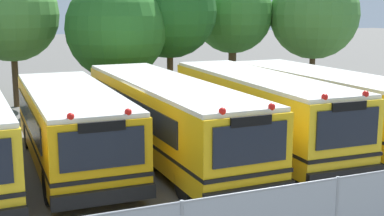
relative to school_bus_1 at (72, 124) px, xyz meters
name	(u,v)px	position (x,y,z in m)	size (l,w,h in m)	color
ground_plane	(168,156)	(3.16, -0.16, -1.37)	(160.00, 160.00, 0.00)	#595651
school_bus_1	(72,124)	(0.00, 0.00, 0.00)	(2.66, 9.23, 2.60)	#EAA80C
school_bus_2	(166,114)	(3.17, 0.01, 0.05)	(2.68, 11.60, 2.69)	yellow
school_bus_3	(257,108)	(6.47, -0.39, 0.09)	(2.70, 10.31, 2.77)	yellow
school_bus_4	(326,102)	(9.64, -0.11, 0.03)	(2.85, 10.61, 2.66)	yellow
tree_2	(14,13)	(-0.66, 11.17, 3.31)	(4.64, 4.64, 6.93)	#4C3823
tree_3	(117,28)	(3.98, 9.18, 2.58)	(5.02, 5.02, 6.43)	#4C3823
tree_4	(171,9)	(7.02, 9.68, 3.49)	(4.95, 4.95, 7.24)	#4C3823
tree_5	(234,13)	(11.65, 11.52, 3.22)	(4.65, 4.65, 6.90)	#4C3823
tree_6	(313,15)	(15.76, 9.47, 3.11)	(5.17, 5.17, 7.11)	#4C3823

